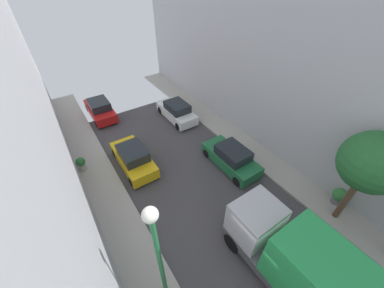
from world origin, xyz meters
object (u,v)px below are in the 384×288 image
(delivery_truck, at_px, (306,271))
(street_tree_1, at_px, (373,163))
(potted_plant_0, at_px, (81,163))
(lamp_post, at_px, (158,251))
(parked_car_left_3, at_px, (100,109))
(parked_car_right_1, at_px, (231,158))
(potted_plant_5, at_px, (339,196))
(parked_car_left_2, at_px, (133,158))
(parked_car_right_2, at_px, (177,111))

(delivery_truck, xyz_separation_m, street_tree_1, (4.77, 0.92, 2.34))
(potted_plant_0, distance_m, lamp_post, 10.05)
(parked_car_left_3, height_order, delivery_truck, delivery_truck)
(parked_car_left_3, distance_m, parked_car_right_1, 12.35)
(delivery_truck, distance_m, lamp_post, 5.83)
(street_tree_1, bearing_deg, potted_plant_5, 29.56)
(parked_car_right_1, distance_m, potted_plant_0, 9.79)
(parked_car_left_2, xyz_separation_m, parked_car_left_3, (0.00, 7.51, 0.00))
(parked_car_right_1, bearing_deg, potted_plant_5, -62.96)
(potted_plant_0, bearing_deg, potted_plant_5, -43.51)
(parked_car_right_1, xyz_separation_m, street_tree_1, (2.07, -6.16, 3.41))
(parked_car_right_2, bearing_deg, parked_car_left_3, 142.95)
(potted_plant_0, xyz_separation_m, potted_plant_5, (11.30, -10.72, 0.03))
(street_tree_1, distance_m, lamp_post, 9.54)
(potted_plant_5, bearing_deg, lamp_post, 172.59)
(potted_plant_5, relative_size, lamp_post, 0.17)
(delivery_truck, bearing_deg, parked_car_right_2, 79.17)
(parked_car_left_2, xyz_separation_m, potted_plant_5, (8.30, -9.28, 0.01))
(parked_car_right_2, distance_m, potted_plant_5, 13.04)
(parked_car_right_1, height_order, parked_car_right_2, same)
(lamp_post, bearing_deg, delivery_truck, -30.62)
(lamp_post, bearing_deg, street_tree_1, -10.89)
(potted_plant_0, bearing_deg, parked_car_right_1, -30.97)
(parked_car_right_1, bearing_deg, potted_plant_0, 149.03)
(potted_plant_0, bearing_deg, lamp_post, -83.35)
(lamp_post, bearing_deg, potted_plant_0, 96.65)
(parked_car_right_1, xyz_separation_m, potted_plant_5, (2.90, -5.68, 0.01))
(parked_car_left_3, xyz_separation_m, street_tree_1, (7.47, -17.27, 3.41))
(lamp_post, bearing_deg, parked_car_left_2, 76.57)
(potted_plant_5, xyz_separation_m, lamp_post, (-10.20, 1.33, 3.37))
(parked_car_right_2, relative_size, potted_plant_0, 4.32)
(parked_car_left_3, height_order, street_tree_1, street_tree_1)
(parked_car_right_1, distance_m, lamp_post, 9.15)
(parked_car_left_3, xyz_separation_m, delivery_truck, (2.70, -18.19, 1.07))
(parked_car_left_3, bearing_deg, potted_plant_0, -116.26)
(parked_car_left_3, xyz_separation_m, parked_car_right_1, (5.40, -11.11, 0.00))
(street_tree_1, bearing_deg, delivery_truck, -169.05)
(parked_car_left_3, xyz_separation_m, potted_plant_5, (8.30, -16.79, 0.01))
(parked_car_right_1, bearing_deg, lamp_post, -149.17)
(parked_car_left_2, xyz_separation_m, street_tree_1, (7.47, -9.76, 3.41))
(parked_car_right_1, bearing_deg, parked_car_right_2, 90.00)
(parked_car_left_3, bearing_deg, delivery_truck, -81.56)
(delivery_truck, bearing_deg, parked_car_left_3, 98.44)
(parked_car_left_2, height_order, parked_car_left_3, same)
(parked_car_left_2, xyz_separation_m, delivery_truck, (2.70, -10.68, 1.07))
(parked_car_left_2, bearing_deg, delivery_truck, -75.81)
(potted_plant_0, distance_m, potted_plant_5, 15.57)
(parked_car_right_2, height_order, potted_plant_0, parked_car_right_2)
(parked_car_right_2, xyz_separation_m, lamp_post, (-7.30, -11.39, 3.39))
(parked_car_right_2, bearing_deg, parked_car_left_2, -147.56)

